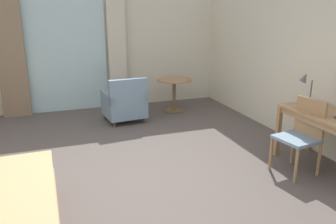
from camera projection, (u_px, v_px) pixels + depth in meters
ground at (127, 190)px, 3.95m from camera, size 6.37×7.85×0.10m
wall_back at (85, 49)px, 6.88m from camera, size 5.97×0.12×2.53m
wall_right at (335, 67)px, 4.51m from camera, size 0.12×7.45×2.53m
balcony_glass_door at (67, 57)px, 6.73m from camera, size 1.60×0.02×2.22m
curtain_panel_left at (11, 59)px, 6.30m from camera, size 0.51×0.10×2.27m
curtain_panel_right at (117, 55)px, 6.96m from camera, size 0.37×0.10×2.27m
writing_desk at (329, 121)px, 4.17m from camera, size 0.64×1.24×0.76m
desk_chair at (302, 132)px, 4.16m from camera, size 0.50×0.51×0.96m
desk_lamp at (306, 84)px, 4.35m from camera, size 0.23×0.17×0.48m
armchair_by_window at (125, 104)px, 6.20m from camera, size 0.77×0.78×0.86m
round_cafe_table at (174, 87)px, 6.82m from camera, size 0.73×0.73×0.68m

